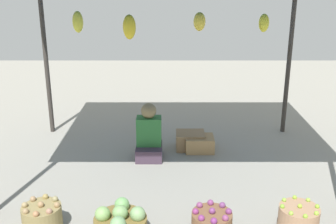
{
  "coord_description": "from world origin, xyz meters",
  "views": [
    {
      "loc": [
        0.01,
        -5.02,
        2.43
      ],
      "look_at": [
        0.0,
        -0.62,
        0.95
      ],
      "focal_mm": 43.72,
      "sensor_mm": 36.0,
      "label": 1
    }
  ],
  "objects_px": {
    "wooden_crate_near_vendor": "(200,144)",
    "wooden_crate_stacked_rear": "(191,140)",
    "basket_potatoes": "(43,217)",
    "basket_cabbages": "(121,224)",
    "basket_purple_onions": "(212,223)",
    "basket_limes": "(299,220)",
    "vendor_person": "(150,137)"
  },
  "relations": [
    {
      "from": "basket_limes",
      "to": "wooden_crate_stacked_rear",
      "type": "distance_m",
      "value": 2.3
    },
    {
      "from": "basket_potatoes",
      "to": "wooden_crate_stacked_rear",
      "type": "distance_m",
      "value": 2.58
    },
    {
      "from": "wooden_crate_near_vendor",
      "to": "wooden_crate_stacked_rear",
      "type": "bearing_deg",
      "value": 146.8
    },
    {
      "from": "basket_potatoes",
      "to": "basket_cabbages",
      "type": "relative_size",
      "value": 0.75
    },
    {
      "from": "basket_purple_onions",
      "to": "basket_cabbages",
      "type": "bearing_deg",
      "value": -177.51
    },
    {
      "from": "vendor_person",
      "to": "basket_limes",
      "type": "xyz_separation_m",
      "value": [
        1.54,
        -1.79,
        -0.15
      ]
    },
    {
      "from": "basket_cabbages",
      "to": "basket_limes",
      "type": "xyz_separation_m",
      "value": [
        1.74,
        0.05,
        0.01
      ]
    },
    {
      "from": "vendor_person",
      "to": "basket_cabbages",
      "type": "distance_m",
      "value": 1.86
    },
    {
      "from": "basket_limes",
      "to": "vendor_person",
      "type": "bearing_deg",
      "value": 130.69
    },
    {
      "from": "basket_cabbages",
      "to": "wooden_crate_stacked_rear",
      "type": "xyz_separation_m",
      "value": [
        0.79,
        2.14,
        -0.02
      ]
    },
    {
      "from": "basket_cabbages",
      "to": "basket_limes",
      "type": "relative_size",
      "value": 1.32
    },
    {
      "from": "vendor_person",
      "to": "wooden_crate_stacked_rear",
      "type": "distance_m",
      "value": 0.69
    },
    {
      "from": "basket_limes",
      "to": "wooden_crate_near_vendor",
      "type": "relative_size",
      "value": 0.96
    },
    {
      "from": "basket_potatoes",
      "to": "basket_limes",
      "type": "height_order",
      "value": "basket_limes"
    },
    {
      "from": "basket_potatoes",
      "to": "wooden_crate_stacked_rear",
      "type": "height_order",
      "value": "basket_potatoes"
    },
    {
      "from": "basket_cabbages",
      "to": "vendor_person",
      "type": "bearing_deg",
      "value": 83.86
    },
    {
      "from": "vendor_person",
      "to": "basket_purple_onions",
      "type": "bearing_deg",
      "value": -69.0
    },
    {
      "from": "wooden_crate_stacked_rear",
      "to": "basket_potatoes",
      "type": "bearing_deg",
      "value": -127.81
    },
    {
      "from": "wooden_crate_near_vendor",
      "to": "vendor_person",
      "type": "bearing_deg",
      "value": -163.23
    },
    {
      "from": "basket_potatoes",
      "to": "wooden_crate_near_vendor",
      "type": "xyz_separation_m",
      "value": [
        1.71,
        1.95,
        -0.03
      ]
    },
    {
      "from": "basket_potatoes",
      "to": "basket_cabbages",
      "type": "xyz_separation_m",
      "value": [
        0.79,
        -0.11,
        -0.0
      ]
    },
    {
      "from": "basket_limes",
      "to": "wooden_crate_stacked_rear",
      "type": "bearing_deg",
      "value": 114.41
    },
    {
      "from": "basket_potatoes",
      "to": "basket_purple_onions",
      "type": "height_order",
      "value": "basket_potatoes"
    },
    {
      "from": "vendor_person",
      "to": "basket_cabbages",
      "type": "relative_size",
      "value": 1.51
    },
    {
      "from": "vendor_person",
      "to": "basket_potatoes",
      "type": "relative_size",
      "value": 2.0
    },
    {
      "from": "basket_potatoes",
      "to": "basket_purple_onions",
      "type": "xyz_separation_m",
      "value": [
        1.68,
        -0.07,
        -0.01
      ]
    },
    {
      "from": "wooden_crate_near_vendor",
      "to": "basket_cabbages",
      "type": "bearing_deg",
      "value": -114.06
    },
    {
      "from": "vendor_person",
      "to": "wooden_crate_stacked_rear",
      "type": "relative_size",
      "value": 1.88
    },
    {
      "from": "vendor_person",
      "to": "basket_potatoes",
      "type": "distance_m",
      "value": 2.0
    },
    {
      "from": "basket_potatoes",
      "to": "basket_cabbages",
      "type": "distance_m",
      "value": 0.8
    },
    {
      "from": "wooden_crate_near_vendor",
      "to": "wooden_crate_stacked_rear",
      "type": "relative_size",
      "value": 0.99
    },
    {
      "from": "wooden_crate_stacked_rear",
      "to": "basket_purple_onions",
      "type": "bearing_deg",
      "value": -87.25
    }
  ]
}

